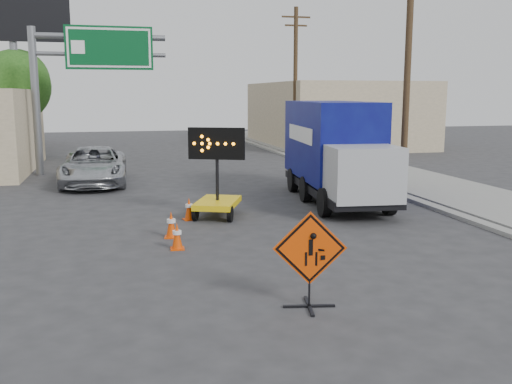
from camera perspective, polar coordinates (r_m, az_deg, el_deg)
name	(u,v)px	position (r m, az deg, el deg)	size (l,w,h in m)	color
ground	(281,288)	(11.38, 2.48, -9.58)	(100.00, 100.00, 0.00)	#2D2D30
curb_right	(336,173)	(27.55, 8.02, 1.93)	(0.40, 60.00, 0.12)	gray
sidewalk_right	(380,171)	(28.48, 12.32, 2.09)	(4.00, 60.00, 0.15)	gray
building_right_far	(334,114)	(43.40, 7.80, 7.73)	(10.00, 14.00, 4.60)	#C9B591
highway_gantry	(81,66)	(28.31, -17.14, 11.98)	(6.18, 0.38, 6.90)	slate
billboard	(15,31)	(36.72, -22.99, 14.62)	(6.10, 0.54, 9.85)	slate
utility_pole_near	(407,70)	(23.13, 14.91, 11.71)	(1.80, 0.26, 9.00)	#43331D
utility_pole_far	(295,79)	(36.05, 3.96, 11.20)	(1.80, 0.26, 9.00)	#43331D
tree_left_near	(14,86)	(32.67, -23.03, 9.69)	(3.71, 3.71, 6.03)	#43331D
tree_left_far	(17,81)	(40.74, -22.75, 10.18)	(4.10, 4.10, 6.66)	#43331D
construction_sign	(310,257)	(10.17, 5.41, -6.53)	(1.30, 0.93, 1.75)	black
arrow_board	(217,197)	(17.70, -3.88, -0.49)	(1.83, 2.25, 2.77)	yellow
pickup_truck	(94,166)	(24.98, -15.88, 2.53)	(2.60, 5.65, 1.57)	#B1B4B9
box_truck	(335,157)	(20.29, 7.89, 3.51)	(2.93, 7.57, 3.51)	black
cone_a	(177,236)	(14.16, -7.90, -4.37)	(0.36, 0.36, 0.67)	#DA3F04
cone_b	(171,224)	(15.31, -8.47, -3.22)	(0.42, 0.42, 0.71)	#DA3F04
cone_c	(189,209)	(17.39, -6.71, -1.66)	(0.40, 0.40, 0.69)	#DA3F04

